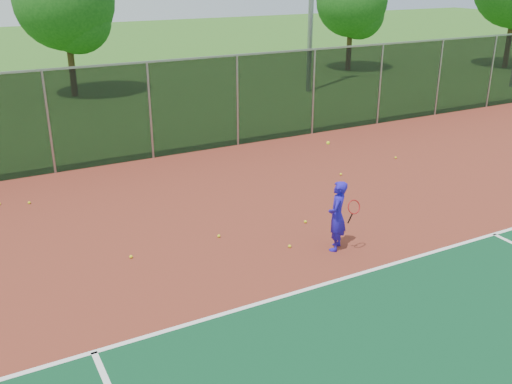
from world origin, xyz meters
TOP-DOWN VIEW (x-y plane):
  - court_apron at (0.00, 2.00)m, footprint 30.00×20.00m
  - fence_back at (0.00, 12.00)m, footprint 30.00×0.06m
  - tennis_player at (-1.57, 4.13)m, footprint 0.66×0.74m
  - practice_ball_0 at (-5.58, 5.78)m, footprint 0.07×0.07m
  - practice_ball_1 at (1.28, 7.85)m, footprint 0.07×0.07m
  - practice_ball_2 at (-1.43, 5.54)m, footprint 0.07×0.07m
  - practice_ball_3 at (-3.56, 5.80)m, footprint 0.07×0.07m
  - practice_ball_4 at (3.72, 8.29)m, footprint 0.07×0.07m
  - practice_ball_5 at (-7.02, 9.85)m, footprint 0.07×0.07m
  - practice_ball_8 at (-2.42, 4.63)m, footprint 0.07×0.07m
  - tree_back_left at (-3.11, 22.73)m, footprint 4.43×4.43m
  - tree_back_mid at (12.59, 22.52)m, footprint 4.00×4.00m

SIDE VIEW (x-z plane):
  - court_apron at x=0.00m, z-range 0.00..0.02m
  - practice_ball_0 at x=-5.58m, z-range 0.02..0.09m
  - practice_ball_1 at x=1.28m, z-range 0.02..0.09m
  - practice_ball_2 at x=-1.43m, z-range 0.02..0.09m
  - practice_ball_3 at x=-3.56m, z-range 0.02..0.09m
  - practice_ball_4 at x=3.72m, z-range 0.02..0.09m
  - practice_ball_5 at x=-7.02m, z-range 0.02..0.09m
  - practice_ball_8 at x=-2.42m, z-range 0.02..0.09m
  - tennis_player at x=-1.57m, z-range -0.41..2.00m
  - fence_back at x=0.00m, z-range 0.05..3.08m
  - tree_back_mid at x=12.59m, z-range 0.75..6.63m
  - tree_back_left at x=-3.11m, z-range 0.83..7.33m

